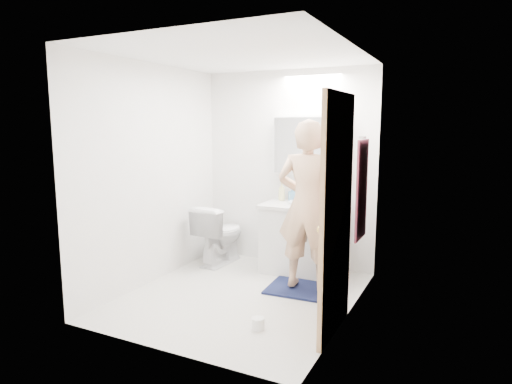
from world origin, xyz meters
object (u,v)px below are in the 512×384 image
Objects in this scene: person at (307,205)px; toilet_paper_roll at (258,323)px; medicine_cabinet at (309,145)px; toilet at (220,234)px; toothbrush_cup at (324,200)px; vanity_cabinet at (302,240)px; soap_bottle_a at (282,192)px; soap_bottle_b at (292,194)px.

person reaches higher than toilet_paper_roll.
toilet is (-1.05, -0.33, -1.12)m from medicine_cabinet.
person is 0.71m from toothbrush_cup.
toothbrush_cup is 1.90m from toilet_paper_roll.
medicine_cabinet reaches higher than vanity_cabinet.
medicine_cabinet is 3.94× the size of soap_bottle_a.
toothbrush_cup is at bearing 1.07° from soap_bottle_a.
toothbrush_cup is at bearing 38.45° from vanity_cabinet.
vanity_cabinet is 4.03× the size of soap_bottle_a.
vanity_cabinet is at bearing -40.56° from soap_bottle_b.
toothbrush_cup reaches higher than vanity_cabinet.
medicine_cabinet is at bearing -74.74° from person.
toilet is 1.48m from person.
toilet_paper_roll is (0.38, -1.74, -0.85)m from soap_bottle_b.
soap_bottle_b reaches higher than toothbrush_cup.
soap_bottle_b is at bearing -61.30° from person.
person is (0.25, -0.75, -0.58)m from medicine_cabinet.
toilet is at bearing -167.75° from toothbrush_cup.
soap_bottle_a is (0.73, 0.27, 0.55)m from toilet.
toilet_paper_roll is at bearing -83.66° from vanity_cabinet.
person is at bearing -50.20° from soap_bottle_a.
toothbrush_cup is (0.41, -0.02, -0.04)m from soap_bottle_b.
person is at bearing 86.05° from toilet_paper_roll.
soap_bottle_a is at bearing 106.57° from toilet_paper_roll.
medicine_cabinet is 1.57m from toilet.
medicine_cabinet reaches higher than person.
medicine_cabinet is 5.19× the size of soap_bottle_b.
soap_bottle_b reaches higher than vanity_cabinet.
toothbrush_cup is (-0.04, 0.70, -0.06)m from person.
soap_bottle_a is 2.03× the size of toilet_paper_roll.
person is 7.84× the size of soap_bottle_a.
toilet_paper_roll is (0.18, -1.77, -1.45)m from medicine_cabinet.
soap_bottle_a is at bearing -53.57° from person.
medicine_cabinet is at bearing 10.49° from soap_bottle_a.
vanity_cabinet is 0.58m from soap_bottle_b.
vanity_cabinet is at bearing -24.13° from soap_bottle_a.
medicine_cabinet reaches higher than toilet.
toilet is 3.38× the size of soap_bottle_a.
toilet is 0.43× the size of person.
soap_bottle_a is 0.54m from toothbrush_cup.
medicine_cabinet is 0.50× the size of person.
toothbrush_cup is at bearing -89.98° from person.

